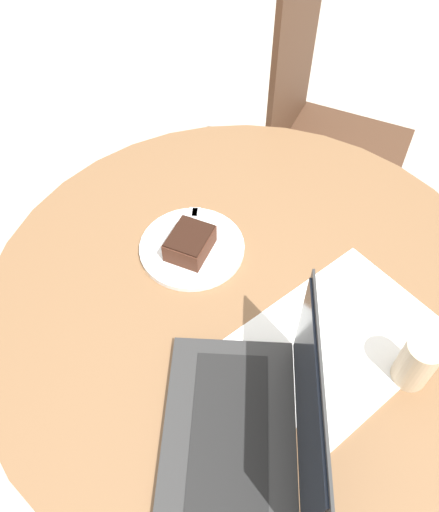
# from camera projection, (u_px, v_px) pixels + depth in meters

# --- Properties ---
(ground_plane) EXTENTS (12.00, 12.00, 0.00)m
(ground_plane) POSITION_uv_depth(u_px,v_px,m) (239.00, 414.00, 1.59)
(ground_plane) COLOR #B7AD9E
(dining_table) EXTENTS (1.10, 1.10, 0.70)m
(dining_table) POSITION_uv_depth(u_px,v_px,m) (246.00, 315.00, 1.12)
(dining_table) COLOR brown
(dining_table) RESTS_ON ground_plane
(chair) EXTENTS (0.54, 0.54, 0.99)m
(chair) POSITION_uv_depth(u_px,v_px,m) (321.00, 132.00, 1.68)
(chair) COLOR #472D1E
(chair) RESTS_ON ground_plane
(paper_document) EXTENTS (0.40, 0.31, 0.00)m
(paper_document) POSITION_uv_depth(u_px,v_px,m) (340.00, 338.00, 0.96)
(paper_document) COLOR white
(paper_document) RESTS_ON dining_table
(plate) EXTENTS (0.23, 0.23, 0.01)m
(plate) POSITION_uv_depth(u_px,v_px,m) (192.00, 247.00, 1.10)
(plate) COLOR white
(plate) RESTS_ON dining_table
(cake_slice) EXTENTS (0.12, 0.11, 0.05)m
(cake_slice) POSITION_uv_depth(u_px,v_px,m) (190.00, 243.00, 1.07)
(cake_slice) COLOR #472619
(cake_slice) RESTS_ON plate
(fork) EXTENTS (0.14, 0.13, 0.00)m
(fork) POSITION_uv_depth(u_px,v_px,m) (192.00, 230.00, 1.12)
(fork) COLOR silver
(fork) RESTS_ON plate
(coffee_glass) EXTENTS (0.06, 0.06, 0.11)m
(coffee_glass) POSITION_uv_depth(u_px,v_px,m) (417.00, 362.00, 0.87)
(coffee_glass) COLOR #C6AD89
(coffee_glass) RESTS_ON dining_table
(laptop) EXTENTS (0.41, 0.40, 0.25)m
(laptop) POSITION_uv_depth(u_px,v_px,m) (250.00, 425.00, 0.81)
(laptop) COLOR #2D2D2D
(laptop) RESTS_ON dining_table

